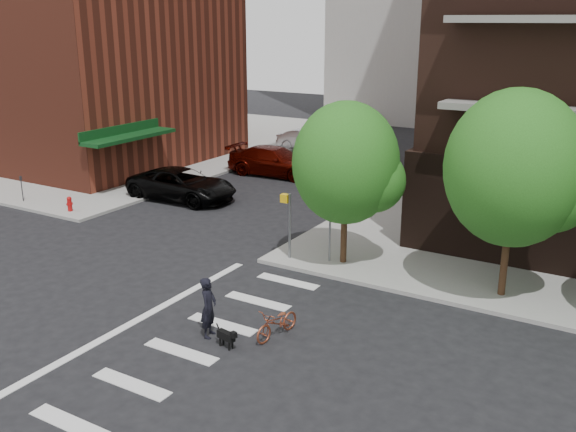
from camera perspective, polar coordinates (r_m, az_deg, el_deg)
ground at (r=20.95m, az=-15.87°, el=-9.49°), size 120.00×120.00×0.00m
sidewalk_nw at (r=53.56m, az=-15.98°, el=6.71°), size 31.00×33.00×0.15m
crosswalk at (r=19.54m, az=-11.30°, el=-11.16°), size 3.85×13.00×0.01m
midrise_nw at (r=47.27m, az=-19.85°, el=17.38°), size 21.40×15.50×20.00m
tree_a at (r=23.88m, az=5.16°, el=4.70°), size 4.00×4.00×5.90m
tree_b at (r=21.92m, az=19.48°, el=4.00°), size 4.50×4.50×6.65m
pedestrian_signal at (r=24.70m, az=0.92°, el=-0.07°), size 2.18×0.67×2.60m
fire_hydrant at (r=33.03m, az=-18.85°, el=1.10°), size 0.24×0.24×0.73m
parking_meter at (r=35.62m, az=-22.60°, el=2.49°), size 0.10×0.08×1.32m
parked_car_black at (r=34.13m, az=-9.40°, el=2.77°), size 2.92×6.02×1.65m
parked_car_maroon at (r=39.02m, az=-1.13°, el=4.87°), size 2.70×6.11×1.74m
parked_car_silver at (r=46.71m, az=1.83°, el=6.76°), size 1.63×4.60×1.51m
scooter at (r=19.42m, az=-0.96°, el=-9.46°), size 0.90×1.84×0.93m
dog_walker at (r=19.40m, az=-7.08°, el=-8.06°), size 0.79×0.63×1.88m
dog at (r=18.93m, az=-5.45°, el=-10.57°), size 0.73×0.31×0.61m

